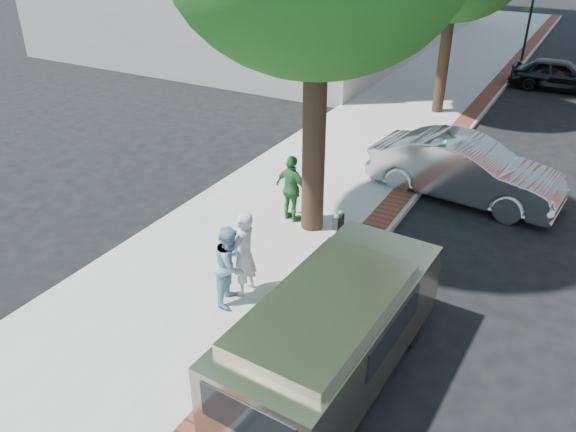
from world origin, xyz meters
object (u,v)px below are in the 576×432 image
Objects in this scene: parking_meter at (338,231)px; sedan_silver at (465,169)px; person_officer at (231,265)px; van at (338,326)px; person_gray at (244,254)px; person_green at (292,189)px; bg_car at (559,75)px.

parking_meter is 0.30× the size of sedan_silver.
person_officer is (-1.39, -1.72, -0.25)m from parking_meter.
van is (-0.16, -7.54, 0.15)m from sedan_silver.
parking_meter is at bearing 137.03° from person_gray.
van is (2.50, -0.62, 0.01)m from person_officer.
person_gray is 7.07m from sedan_silver.
person_officer is 3.41m from person_green.
parking_meter and sedan_silver have the same top height.
person_gray is at bearing 167.84° from bg_car.
sedan_silver is (2.60, 6.57, -0.22)m from person_gray.
person_green reaches higher than parking_meter.
person_officer is (-0.06, -0.35, -0.08)m from person_gray.
van is (2.44, -0.97, -0.06)m from person_gray.
bg_car is at bearing 89.33° from van.
bg_car is at bearing 170.26° from person_gray.
van reaches higher than person_officer.
person_green is 0.34× the size of van.
person_gray is at bearing 160.89° from van.
parking_meter is 5.36m from sedan_silver.
van is at bearing 175.30° from bg_car.
person_gray is 0.36m from person_officer.
person_officer reaches higher than parking_meter.
person_green reaches higher than person_officer.
person_officer reaches higher than sedan_silver.
person_green is 5.02m from van.
person_officer is at bearing -128.83° from parking_meter.
van is (-1.14, -19.81, 0.30)m from bg_car.
sedan_silver is 1.01× the size of van.
sedan_silver is 1.26× the size of bg_car.
sedan_silver reaches higher than bg_car.
person_green is at bearing -167.47° from person_gray.
person_officer is 19.54m from bg_car.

